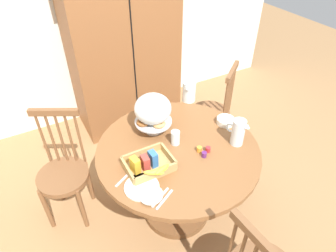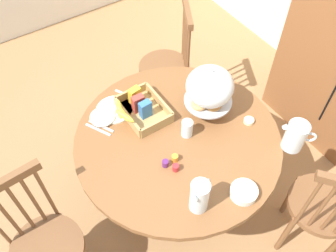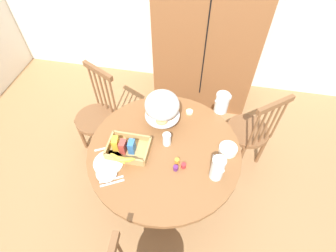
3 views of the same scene
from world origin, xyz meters
name	(u,v)px [view 1 (image 1 of 3)]	position (x,y,z in m)	size (l,w,h in m)	color
ground_plane	(176,215)	(0.00, 0.00, 0.00)	(10.00, 10.00, 0.00)	#997047
wall_back	(89,3)	(0.00, 1.83, 1.30)	(4.80, 0.06, 2.60)	silver
wooden_armoire	(122,40)	(0.20, 1.50, 0.98)	(1.18, 0.60, 1.96)	brown
dining_table	(177,169)	(0.02, 0.04, 0.52)	(1.18, 1.18, 0.74)	brown
windsor_chair_near_window	(212,114)	(0.73, 0.57, 0.45)	(0.47, 0.47, 0.97)	brown
windsor_chair_by_cabinet	(64,174)	(-0.75, 0.48, 0.45)	(0.45, 0.45, 0.97)	brown
pastry_stand_with_dome	(153,110)	(-0.05, 0.30, 0.94)	(0.28, 0.28, 0.34)	silver
orange_juice_pitcher	(238,133)	(0.42, -0.11, 0.83)	(0.09, 0.17, 0.20)	silver
milk_pitcher	(189,92)	(0.42, 0.53, 0.82)	(0.15, 0.16, 0.18)	silver
cereal_basket	(149,165)	(-0.25, -0.04, 0.78)	(0.32, 0.30, 0.12)	tan
china_plate_large	(142,187)	(-0.36, -0.16, 0.75)	(0.22, 0.22, 0.01)	white
china_plate_small	(151,195)	(-0.34, -0.25, 0.76)	(0.15, 0.15, 0.01)	white
cereal_bowl	(225,121)	(0.50, 0.11, 0.76)	(0.14, 0.14, 0.04)	white
drinking_glass	(175,138)	(0.03, 0.09, 0.80)	(0.06, 0.06, 0.11)	silver
butter_dish	(167,112)	(0.16, 0.45, 0.75)	(0.06, 0.06, 0.02)	beige
jam_jar_strawberry	(208,149)	(0.19, -0.09, 0.76)	(0.04, 0.04, 0.04)	#B7282D
jam_jar_apricot	(199,149)	(0.14, -0.06, 0.76)	(0.04, 0.04, 0.04)	orange
jam_jar_grape	(204,155)	(0.14, -0.12, 0.76)	(0.04, 0.04, 0.04)	#5B2366
table_knife	(160,197)	(-0.29, -0.29, 0.74)	(0.17, 0.01, 0.01)	silver
dinner_fork	(164,200)	(-0.28, -0.31, 0.74)	(0.17, 0.01, 0.01)	silver
soup_spoon	(124,178)	(-0.42, -0.04, 0.74)	(0.17, 0.01, 0.01)	silver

